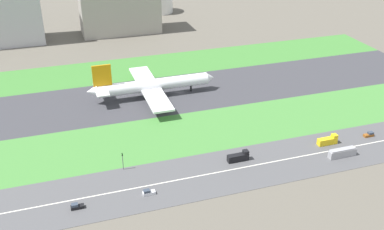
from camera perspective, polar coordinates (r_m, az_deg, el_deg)
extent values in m
plane|color=#5B564C|center=(233.97, -1.53, 2.79)|extent=(800.00, 800.00, 0.00)
cube|color=#38383D|center=(233.95, -1.53, 2.80)|extent=(280.00, 46.00, 0.10)
cube|color=#3D7A33|center=(270.45, -4.06, 6.23)|extent=(280.00, 36.00, 0.10)
cube|color=#427F38|center=(199.21, 1.89, -1.86)|extent=(280.00, 36.00, 0.10)
cube|color=#4C4C4F|center=(174.01, 5.50, -6.75)|extent=(280.00, 28.00, 0.10)
cube|color=silver|center=(173.98, 5.50, -6.73)|extent=(266.00, 0.50, 0.01)
cylinder|color=white|center=(228.24, -4.83, 3.78)|extent=(56.00, 6.00, 6.00)
cone|color=white|center=(236.23, 2.27, 4.70)|extent=(4.00, 5.70, 5.70)
cone|color=white|center=(223.65, -12.45, 2.91)|extent=(5.00, 5.40, 5.40)
cube|color=orange|center=(221.32, -11.22, 4.81)|extent=(9.00, 0.80, 11.00)
cube|color=white|center=(223.94, -11.31, 3.12)|extent=(6.00, 16.00, 0.60)
cube|color=white|center=(241.81, -6.13, 4.80)|extent=(10.00, 26.00, 1.00)
cylinder|color=gray|center=(237.45, -5.55, 3.82)|extent=(5.00, 3.20, 3.20)
cube|color=white|center=(215.02, -4.37, 1.90)|extent=(10.00, 26.00, 1.00)
cylinder|color=gray|center=(221.45, -4.48, 2.06)|extent=(5.00, 3.20, 3.20)
cylinder|color=black|center=(234.89, -0.13, 3.36)|extent=(1.00, 1.00, 3.20)
cylinder|color=black|center=(232.45, -5.95, 2.94)|extent=(1.00, 1.00, 3.20)
cylinder|color=black|center=(226.22, -5.55, 2.24)|extent=(1.00, 1.00, 3.20)
cube|color=yellow|center=(195.90, 16.58, -3.16)|extent=(8.40, 2.50, 2.80)
cube|color=yellow|center=(196.65, 17.43, -2.50)|extent=(2.00, 2.30, 1.20)
cube|color=silver|center=(160.86, -5.41, -9.70)|extent=(4.40, 1.80, 1.10)
cube|color=#333D4C|center=(160.13, -5.70, -9.46)|extent=(2.20, 1.66, 0.90)
cube|color=brown|center=(207.82, 21.25, -2.38)|extent=(4.40, 1.80, 1.10)
cube|color=#333D4C|center=(207.84, 21.47, -2.10)|extent=(2.20, 1.66, 0.90)
cube|color=black|center=(178.05, 5.77, -5.33)|extent=(8.40, 2.50, 2.80)
cube|color=black|center=(178.15, 6.75, -4.61)|extent=(2.00, 2.30, 1.20)
cube|color=black|center=(158.80, -14.15, -11.11)|extent=(4.40, 1.80, 1.10)
cube|color=#333D4C|center=(158.19, -14.49, -10.87)|extent=(2.20, 1.66, 0.90)
cube|color=#99999E|center=(189.23, 18.31, -4.56)|extent=(11.60, 2.50, 3.00)
cube|color=#99999E|center=(188.29, 18.36, -4.11)|extent=(10.80, 2.30, 0.50)
cylinder|color=#4C4C51|center=(173.23, -8.65, -5.92)|extent=(0.24, 0.24, 6.00)
cube|color=black|center=(171.30, -8.74, -4.91)|extent=(0.36, 0.36, 1.20)
sphere|color=#19D826|center=(170.97, -8.73, -4.86)|extent=(0.24, 0.24, 0.24)
cube|color=#9E998E|center=(330.90, -9.13, 13.76)|extent=(54.38, 25.74, 42.52)
cylinder|color=silver|center=(379.57, -8.04, 13.41)|extent=(19.07, 19.07, 14.74)
cylinder|color=silver|center=(384.55, -4.22, 13.91)|extent=(23.05, 23.05, 16.45)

